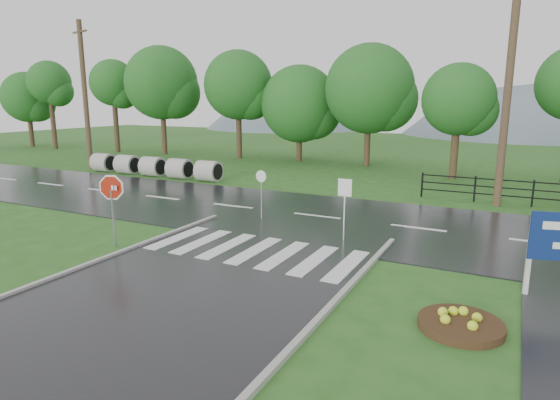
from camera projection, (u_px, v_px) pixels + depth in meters
The scene contains 13 objects.
ground at pixel (139, 317), 10.14m from camera, with size 120.00×120.00×0.00m, color #285A1E.
main_road at pixel (317, 217), 18.85m from camera, with size 90.00×8.00×0.04m, color black.
crosswalk at pixel (255, 250), 14.48m from camera, with size 6.50×2.80×0.02m.
fence_west at pixel (533, 191), 20.48m from camera, with size 9.58×0.08×1.20m.
hills at pixel (482, 241), 68.46m from camera, with size 102.00×48.00×48.00m.
treeline at pixel (413, 172), 30.60m from camera, with size 83.20×5.20×10.00m.
culvert_pipes at pixel (153, 166), 28.89m from camera, with size 9.70×1.20×1.20m.
stop_sign at pixel (112, 193), 14.68m from camera, with size 1.05×0.37×2.49m.
flower_bed at pixel (461, 323), 9.61m from camera, with size 1.72×1.72×0.34m.
reg_sign_small at pixel (345, 197), 15.29m from camera, with size 0.47×0.06×2.11m.
reg_sign_round at pixel (261, 188), 18.10m from camera, with size 0.46×0.08×1.98m.
utility_pole_west at pixel (85, 95), 31.07m from camera, with size 1.70×0.51×9.71m.
utility_pole_east at pixel (508, 89), 19.75m from camera, with size 1.78×0.33×10.00m.
Camera 1 is at (6.99, -6.97, 4.62)m, focal length 30.00 mm.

